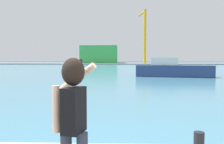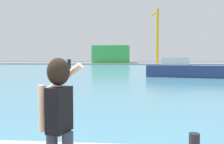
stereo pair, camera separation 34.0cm
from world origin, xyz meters
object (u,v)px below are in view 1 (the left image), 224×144
Objects in this scene: person_photographer at (73,113)px; harbor_bollard at (199,143)px; warehouse_left at (100,54)px; port_crane at (144,32)px; boat_moored at (173,70)px.

harbor_bollard is (2.00, 1.48, -0.87)m from person_photographer.
warehouse_left is 0.69× the size of port_crane.
boat_moored is 0.45× the size of port_crane.
port_crane is (17.19, -3.67, 8.49)m from warehouse_left.
person_photographer is at bearing -95.90° from port_crane.
person_photographer is 4.40× the size of harbor_bollard.
boat_moored is 0.65× the size of warehouse_left.
harbor_bollard is 0.03× the size of warehouse_left.
boat_moored is 69.49m from warehouse_left.
harbor_bollard is 92.95m from warehouse_left.
boat_moored is at bearing -77.93° from warehouse_left.
port_crane is (9.32, 90.18, 10.63)m from person_photographer.
harbor_bollard is at bearing -39.04° from person_photographer.
boat_moored reaches higher than person_photographer.
port_crane is at bearing 100.71° from boat_moored.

